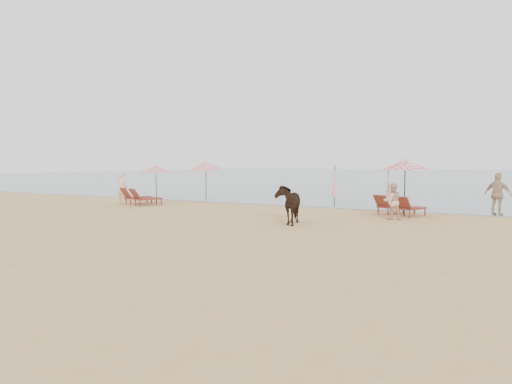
{
  "coord_description": "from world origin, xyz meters",
  "views": [
    {
      "loc": [
        8.46,
        -11.54,
        2.38
      ],
      "look_at": [
        0.0,
        5.0,
        1.1
      ],
      "focal_mm": 30.0,
      "sensor_mm": 36.0,
      "label": 1
    }
  ],
  "objects_px": {
    "lounger_cluster_right": "(399,206)",
    "cow": "(288,204)",
    "umbrella_open_right": "(405,165)",
    "beachgoer_left": "(122,188)",
    "umbrella_open_left_a": "(156,169)",
    "umbrella_closed_right": "(388,185)",
    "umbrella_open_left_b": "(206,165)",
    "beachgoer_right_a": "(392,201)",
    "lounger_cluster_left": "(140,197)",
    "umbrella_closed_left": "(335,181)",
    "beachgoer_right_b": "(498,194)"
  },
  "relations": [
    {
      "from": "lounger_cluster_right",
      "to": "cow",
      "type": "distance_m",
      "value": 5.87
    },
    {
      "from": "umbrella_open_right",
      "to": "beachgoer_left",
      "type": "xyz_separation_m",
      "value": [
        -15.49,
        -1.36,
        -1.37
      ]
    },
    {
      "from": "umbrella_open_left_a",
      "to": "umbrella_closed_right",
      "type": "xyz_separation_m",
      "value": [
        12.93,
        2.64,
        -0.78
      ]
    },
    {
      "from": "umbrella_closed_right",
      "to": "cow",
      "type": "distance_m",
      "value": 7.68
    },
    {
      "from": "umbrella_open_left_b",
      "to": "umbrella_open_right",
      "type": "bearing_deg",
      "value": -35.23
    },
    {
      "from": "beachgoer_right_a",
      "to": "lounger_cluster_left",
      "type": "bearing_deg",
      "value": -29.33
    },
    {
      "from": "lounger_cluster_left",
      "to": "umbrella_closed_left",
      "type": "bearing_deg",
      "value": 42.24
    },
    {
      "from": "umbrella_closed_right",
      "to": "beachgoer_right_a",
      "type": "height_order",
      "value": "umbrella_closed_right"
    },
    {
      "from": "umbrella_open_right",
      "to": "lounger_cluster_right",
      "type": "bearing_deg",
      "value": 158.36
    },
    {
      "from": "lounger_cluster_right",
      "to": "umbrella_closed_right",
      "type": "xyz_separation_m",
      "value": [
        -0.89,
        2.46,
        0.79
      ]
    },
    {
      "from": "lounger_cluster_left",
      "to": "beachgoer_right_b",
      "type": "height_order",
      "value": "beachgoer_right_b"
    },
    {
      "from": "lounger_cluster_left",
      "to": "lounger_cluster_right",
      "type": "relative_size",
      "value": 1.04
    },
    {
      "from": "umbrella_open_left_b",
      "to": "umbrella_closed_right",
      "type": "bearing_deg",
      "value": -23.59
    },
    {
      "from": "lounger_cluster_left",
      "to": "umbrella_closed_right",
      "type": "relative_size",
      "value": 1.19
    },
    {
      "from": "beachgoer_right_a",
      "to": "beachgoer_right_b",
      "type": "relative_size",
      "value": 0.79
    },
    {
      "from": "umbrella_open_left_a",
      "to": "umbrella_closed_left",
      "type": "xyz_separation_m",
      "value": [
        10.19,
        2.33,
        -0.61
      ]
    },
    {
      "from": "umbrella_open_left_b",
      "to": "umbrella_closed_right",
      "type": "distance_m",
      "value": 11.38
    },
    {
      "from": "lounger_cluster_right",
      "to": "beachgoer_left",
      "type": "distance_m",
      "value": 15.31
    },
    {
      "from": "lounger_cluster_left",
      "to": "beachgoer_right_a",
      "type": "xyz_separation_m",
      "value": [
        13.74,
        0.07,
        0.31
      ]
    },
    {
      "from": "lounger_cluster_left",
      "to": "beachgoer_right_b",
      "type": "distance_m",
      "value": 18.06
    },
    {
      "from": "umbrella_closed_right",
      "to": "umbrella_open_left_a",
      "type": "bearing_deg",
      "value": -168.45
    },
    {
      "from": "umbrella_open_right",
      "to": "umbrella_closed_left",
      "type": "bearing_deg",
      "value": 157.79
    },
    {
      "from": "lounger_cluster_right",
      "to": "umbrella_closed_left",
      "type": "xyz_separation_m",
      "value": [
        -3.62,
        2.14,
        0.96
      ]
    },
    {
      "from": "umbrella_open_left_a",
      "to": "beachgoer_right_b",
      "type": "bearing_deg",
      "value": 1.43
    },
    {
      "from": "lounger_cluster_right",
      "to": "umbrella_open_right",
      "type": "relative_size",
      "value": 0.89
    },
    {
      "from": "umbrella_open_left_b",
      "to": "cow",
      "type": "relative_size",
      "value": 1.38
    },
    {
      "from": "lounger_cluster_right",
      "to": "umbrella_open_right",
      "type": "height_order",
      "value": "umbrella_open_right"
    },
    {
      "from": "beachgoer_left",
      "to": "umbrella_closed_left",
      "type": "bearing_deg",
      "value": -170.97
    },
    {
      "from": "lounger_cluster_left",
      "to": "cow",
      "type": "height_order",
      "value": "cow"
    },
    {
      "from": "lounger_cluster_left",
      "to": "umbrella_open_left_b",
      "type": "xyz_separation_m",
      "value": [
        1.53,
        4.41,
        1.74
      ]
    },
    {
      "from": "umbrella_open_right",
      "to": "beachgoer_left",
      "type": "bearing_deg",
      "value": -166.61
    },
    {
      "from": "lounger_cluster_right",
      "to": "beachgoer_right_b",
      "type": "height_order",
      "value": "beachgoer_right_b"
    },
    {
      "from": "beachgoer_right_b",
      "to": "beachgoer_right_a",
      "type": "bearing_deg",
      "value": 64.26
    },
    {
      "from": "lounger_cluster_right",
      "to": "cow",
      "type": "bearing_deg",
      "value": -100.74
    },
    {
      "from": "umbrella_closed_left",
      "to": "beachgoer_left",
      "type": "relative_size",
      "value": 1.23
    },
    {
      "from": "lounger_cluster_left",
      "to": "umbrella_open_right",
      "type": "bearing_deg",
      "value": 27.75
    },
    {
      "from": "beachgoer_right_a",
      "to": "umbrella_open_left_b",
      "type": "bearing_deg",
      "value": -49.2
    },
    {
      "from": "cow",
      "to": "umbrella_open_left_a",
      "type": "bearing_deg",
      "value": 140.55
    },
    {
      "from": "lounger_cluster_left",
      "to": "umbrella_open_left_b",
      "type": "bearing_deg",
      "value": 92.4
    },
    {
      "from": "umbrella_open_left_b",
      "to": "umbrella_closed_left",
      "type": "height_order",
      "value": "umbrella_open_left_b"
    },
    {
      "from": "umbrella_closed_right",
      "to": "beachgoer_left",
      "type": "bearing_deg",
      "value": -164.51
    },
    {
      "from": "umbrella_open_right",
      "to": "umbrella_closed_left",
      "type": "xyz_separation_m",
      "value": [
        -3.89,
        2.3,
        -0.9
      ]
    },
    {
      "from": "umbrella_open_left_b",
      "to": "cow",
      "type": "distance_m",
      "value": 11.69
    },
    {
      "from": "umbrella_open_left_a",
      "to": "umbrella_open_left_b",
      "type": "xyz_separation_m",
      "value": [
        1.6,
        2.91,
        0.2
      ]
    },
    {
      "from": "umbrella_open_right",
      "to": "cow",
      "type": "bearing_deg",
      "value": -119.81
    },
    {
      "from": "umbrella_closed_right",
      "to": "lounger_cluster_left",
      "type": "bearing_deg",
      "value": -162.12
    },
    {
      "from": "lounger_cluster_left",
      "to": "lounger_cluster_right",
      "type": "height_order",
      "value": "lounger_cluster_left"
    },
    {
      "from": "cow",
      "to": "lounger_cluster_right",
      "type": "bearing_deg",
      "value": 39.13
    },
    {
      "from": "umbrella_open_left_a",
      "to": "cow",
      "type": "bearing_deg",
      "value": -28.59
    },
    {
      "from": "lounger_cluster_left",
      "to": "beachgoer_left",
      "type": "xyz_separation_m",
      "value": [
        -1.48,
        0.18,
        0.46
      ]
    }
  ]
}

